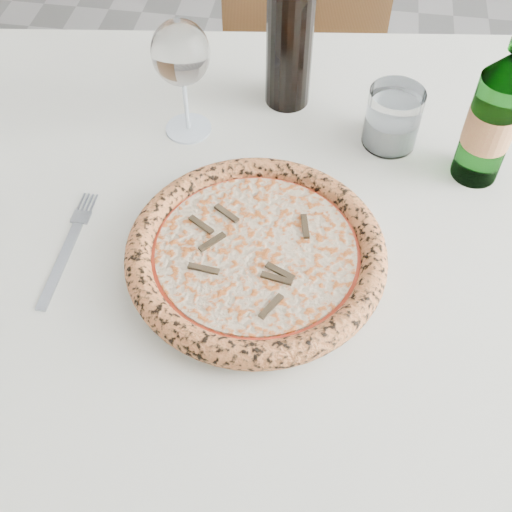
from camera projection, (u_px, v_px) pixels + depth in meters
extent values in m
cube|color=gray|center=(185.00, 411.00, 1.53)|extent=(5.00, 6.00, 0.02)
cube|color=brown|center=(267.00, 222.00, 0.92)|extent=(1.54, 1.01, 0.04)
cube|color=white|center=(267.00, 211.00, 0.90)|extent=(1.61, 1.08, 0.01)
cube|color=white|center=(298.00, 86.00, 1.27)|extent=(1.51, 0.01, 0.22)
cylinder|color=brown|center=(6.00, 184.00, 1.50)|extent=(0.06, 0.06, 0.71)
cube|color=brown|center=(300.00, 88.00, 1.57)|extent=(0.45, 0.45, 0.04)
cylinder|color=brown|center=(361.00, 120.00, 1.85)|extent=(0.04, 0.04, 0.43)
cylinder|color=brown|center=(362.00, 212.00, 1.63)|extent=(0.04, 0.04, 0.43)
cylinder|color=brown|center=(237.00, 113.00, 1.87)|extent=(0.04, 0.04, 0.43)
cylinder|color=brown|center=(222.00, 203.00, 1.65)|extent=(0.04, 0.04, 0.43)
cylinder|color=silver|center=(256.00, 262.00, 0.84)|extent=(0.31, 0.31, 0.01)
torus|color=silver|center=(256.00, 260.00, 0.83)|extent=(0.31, 0.31, 0.01)
cylinder|color=tan|center=(256.00, 256.00, 0.83)|extent=(0.33, 0.33, 0.01)
torus|color=#D0783F|center=(256.00, 252.00, 0.82)|extent=(0.34, 0.34, 0.03)
cylinder|color=red|center=(256.00, 252.00, 0.82)|extent=(0.28, 0.28, 0.00)
cylinder|color=#D3B48D|center=(256.00, 251.00, 0.82)|extent=(0.26, 0.26, 0.00)
cube|color=brown|center=(282.00, 251.00, 0.81)|extent=(0.04, 0.01, 0.00)
cube|color=brown|center=(289.00, 230.00, 0.83)|extent=(0.03, 0.03, 0.00)
cube|color=brown|center=(264.00, 207.00, 0.86)|extent=(0.01, 0.04, 0.00)
cube|color=brown|center=(238.00, 230.00, 0.83)|extent=(0.03, 0.03, 0.00)
cube|color=brown|center=(211.00, 243.00, 0.82)|extent=(0.04, 0.01, 0.00)
cube|color=brown|center=(204.00, 278.00, 0.78)|extent=(0.03, 0.03, 0.00)
cube|color=brown|center=(250.00, 276.00, 0.79)|extent=(0.01, 0.04, 0.00)
cube|color=brown|center=(287.00, 282.00, 0.78)|extent=(0.03, 0.03, 0.00)
cube|color=#929AA6|center=(60.00, 266.00, 0.84)|extent=(0.01, 0.14, 0.00)
cube|color=#929AA6|center=(81.00, 216.00, 0.89)|extent=(0.02, 0.02, 0.00)
cylinder|color=#929AA6|center=(81.00, 201.00, 0.91)|extent=(0.00, 0.04, 0.00)
cylinder|color=#929AA6|center=(86.00, 201.00, 0.91)|extent=(0.00, 0.04, 0.00)
cylinder|color=#929AA6|center=(90.00, 202.00, 0.91)|extent=(0.00, 0.04, 0.00)
cylinder|color=#929AA6|center=(94.00, 202.00, 0.91)|extent=(0.00, 0.04, 0.00)
cylinder|color=white|center=(189.00, 128.00, 1.01)|extent=(0.07, 0.07, 0.00)
cylinder|color=white|center=(186.00, 103.00, 0.97)|extent=(0.01, 0.01, 0.09)
ellipsoid|color=silver|center=(180.00, 53.00, 0.90)|extent=(0.08, 0.08, 0.10)
cylinder|color=silver|center=(393.00, 118.00, 0.96)|extent=(0.08, 0.08, 0.09)
cylinder|color=white|center=(390.00, 130.00, 0.97)|extent=(0.07, 0.07, 0.05)
cylinder|color=#438A43|center=(489.00, 129.00, 0.88)|extent=(0.07, 0.07, 0.17)
cylinder|color=#C9B859|center=(490.00, 126.00, 0.88)|extent=(0.07, 0.07, 0.06)
cylinder|color=black|center=(289.00, 45.00, 0.98)|extent=(0.07, 0.07, 0.20)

